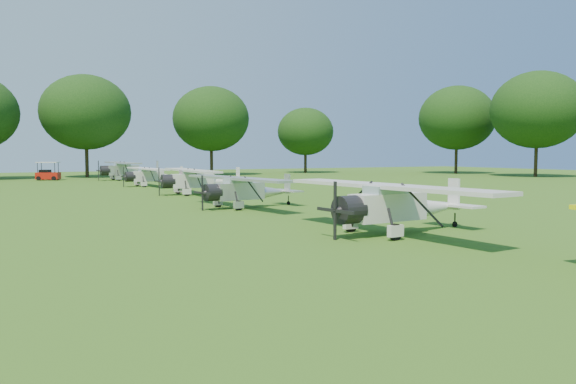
% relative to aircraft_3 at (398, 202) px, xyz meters
% --- Properties ---
extents(ground, '(160.00, 160.00, 0.00)m').
position_rel_aircraft_3_xyz_m(ground, '(-0.91, 0.76, -1.22)').
color(ground, '#375816').
rests_on(ground, ground).
extents(tree_belt, '(137.36, 130.27, 14.52)m').
position_rel_aircraft_3_xyz_m(tree_belt, '(2.66, 0.92, 6.81)').
color(tree_belt, black).
rests_on(tree_belt, ground).
extents(aircraft_3, '(6.65, 10.59, 2.08)m').
position_rel_aircraft_3_xyz_m(aircraft_3, '(0.00, 0.00, 0.00)').
color(aircraft_3, silver).
rests_on(aircraft_3, ground).
extents(aircraft_4, '(6.07, 9.62, 1.89)m').
position_rel_aircraft_3_xyz_m(aircraft_4, '(-1.06, 12.01, -0.11)').
color(aircraft_4, silver).
rests_on(aircraft_4, ground).
extents(aircraft_5, '(6.48, 10.31, 2.03)m').
position_rel_aircraft_3_xyz_m(aircraft_5, '(-0.11, 22.95, -0.03)').
color(aircraft_5, silver).
rests_on(aircraft_5, ground).
extents(aircraft_6, '(5.87, 9.34, 1.84)m').
position_rel_aircraft_3_xyz_m(aircraft_6, '(-0.52, 34.80, -0.14)').
color(aircraft_6, silver).
rests_on(aircraft_6, ground).
extents(aircraft_7, '(7.09, 11.27, 2.22)m').
position_rel_aircraft_3_xyz_m(aircraft_7, '(-0.01, 47.80, 0.08)').
color(aircraft_7, silver).
rests_on(aircraft_7, ground).
extents(golf_cart, '(2.75, 2.25, 2.05)m').
position_rel_aircraft_3_xyz_m(golf_cart, '(-8.12, 51.63, -0.53)').
color(golf_cart, '#AE180C').
rests_on(golf_cart, ground).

